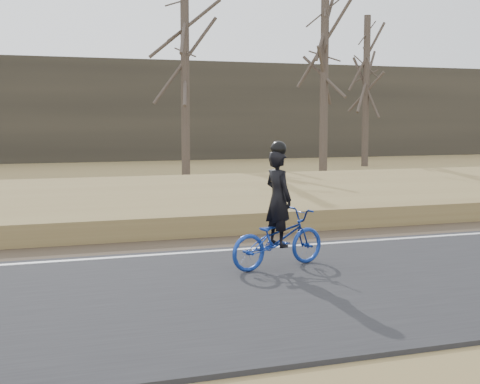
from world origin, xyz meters
name	(u,v)px	position (x,y,z in m)	size (l,w,h in m)	color
cyclist	(278,228)	(5.95, -1.41, 0.71)	(1.89, 1.06, 2.06)	navy
bare_tree_center	(185,80)	(8.88, 16.11, 4.12)	(0.36, 0.36, 8.24)	#4A3E36
bare_tree_right	(324,85)	(14.84, 15.16, 3.94)	(0.36, 0.36, 7.89)	#4A3E36
bare_tree_far_right	(366,92)	(19.64, 20.00, 3.93)	(0.36, 0.36, 7.86)	#4A3E36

